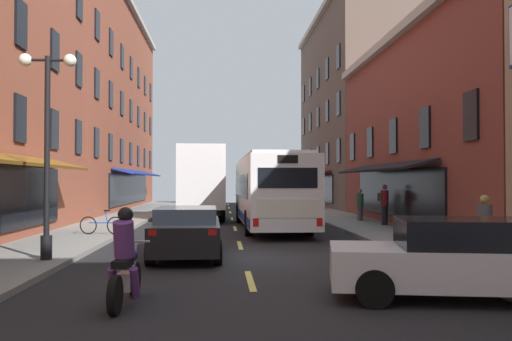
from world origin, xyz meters
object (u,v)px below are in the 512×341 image
object	(u,v)px
box_truck	(201,183)
motorcycle_rider	(125,263)
sedan_near	(187,231)
bicycle_near	(102,225)
street_lamp_twin	(47,145)
sedan_mid	(463,258)
pedestrian_near	(384,203)
pedestrian_mid	(485,227)
pedestrian_far	(360,204)
transit_bus	(270,191)

from	to	relation	value
box_truck	motorcycle_rider	size ratio (longest dim) A/B	3.53
motorcycle_rider	box_truck	bearing A→B (deg)	88.58
sedan_near	bicycle_near	xyz separation A→B (m)	(-3.44, 5.24, -0.21)
street_lamp_twin	motorcycle_rider	bearing A→B (deg)	-59.58
sedan_mid	bicycle_near	size ratio (longest dim) A/B	2.84
motorcycle_rider	pedestrian_near	bearing A→B (deg)	59.39
sedan_near	pedestrian_mid	bearing A→B (deg)	-17.15
box_truck	motorcycle_rider	bearing A→B (deg)	-91.42
street_lamp_twin	box_truck	bearing A→B (deg)	78.59
bicycle_near	pedestrian_near	xyz separation A→B (m)	(11.74, 3.85, 0.60)
street_lamp_twin	pedestrian_far	bearing A→B (deg)	49.57
pedestrian_mid	street_lamp_twin	size ratio (longest dim) A/B	0.31
motorcycle_rider	pedestrian_near	world-z (taller)	pedestrian_near
transit_bus	motorcycle_rider	bearing A→B (deg)	-104.06
motorcycle_rider	pedestrian_mid	world-z (taller)	pedestrian_mid
sedan_near	street_lamp_twin	distance (m)	4.32
pedestrian_near	pedestrian_mid	size ratio (longest dim) A/B	1.12
pedestrian_near	street_lamp_twin	bearing A→B (deg)	-42.03
bicycle_near	pedestrian_mid	size ratio (longest dim) A/B	1.04
sedan_near	motorcycle_rider	distance (m)	6.08
pedestrian_far	sedan_near	bearing A→B (deg)	5.47
bicycle_near	transit_bus	bearing A→B (deg)	30.16
motorcycle_rider	pedestrian_near	distance (m)	17.60
box_truck	bicycle_near	xyz separation A→B (m)	(-3.29, -9.53, -1.52)
sedan_mid	pedestrian_near	world-z (taller)	pedestrian_near
sedan_mid	street_lamp_twin	distance (m)	10.02
sedan_near	street_lamp_twin	bearing A→B (deg)	-158.04
sedan_near	pedestrian_near	xyz separation A→B (m)	(8.30, 9.10, 0.39)
transit_bus	sedan_mid	xyz separation A→B (m)	(2.11, -14.98, -0.96)
sedan_near	sedan_mid	distance (m)	7.90
transit_bus	pedestrian_near	xyz separation A→B (m)	(5.18, 0.04, -0.58)
pedestrian_near	pedestrian_far	size ratio (longest dim) A/B	1.15
pedestrian_far	box_truck	bearing A→B (deg)	-70.50
transit_bus	pedestrian_mid	distance (m)	12.15
pedestrian_mid	street_lamp_twin	distance (m)	11.04
pedestrian_near	bicycle_near	bearing A→B (deg)	-65.67
box_truck	pedestrian_near	size ratio (longest dim) A/B	4.03
sedan_mid	pedestrian_near	distance (m)	15.34
sedan_mid	pedestrian_far	xyz separation A→B (m)	(2.68, 17.83, 0.22)
bicycle_near	pedestrian_far	size ratio (longest dim) A/B	1.07
transit_bus	pedestrian_far	world-z (taller)	transit_bus
transit_bus	box_truck	size ratio (longest dim) A/B	1.58
transit_bus	sedan_mid	distance (m)	15.16
bicycle_near	pedestrian_near	world-z (taller)	pedestrian_near
transit_bus	street_lamp_twin	size ratio (longest dim) A/B	2.24
sedan_near	pedestrian_near	world-z (taller)	pedestrian_near
pedestrian_near	transit_bus	bearing A→B (deg)	-83.37
bicycle_near	pedestrian_mid	world-z (taller)	pedestrian_mid
transit_bus	sedan_mid	size ratio (longest dim) A/B	2.41
box_truck	street_lamp_twin	distance (m)	16.50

